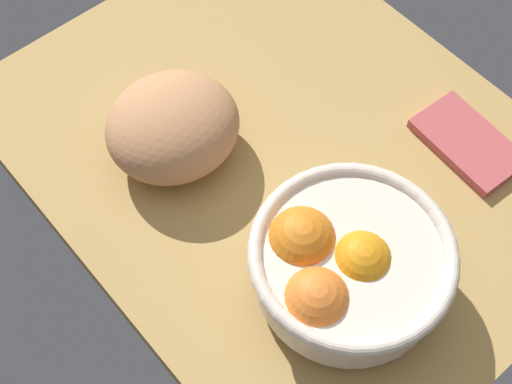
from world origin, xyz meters
The scene contains 4 objects.
ground_plane centered at (0.00, 0.00, -1.50)cm, with size 72.32×55.97×3.00cm, color #B08A4B.
fruit_bowl centered at (17.69, -7.86, 5.79)cm, with size 21.97×21.97×10.65cm.
bread_loaf centered at (-9.10, -10.26, 4.80)cm, with size 16.47×15.37×9.60cm, color tan.
napkin_folded centered at (14.41, 17.79, 0.69)cm, with size 13.57×7.90×1.38cm, color #B54C4E.
Camera 1 is at (36.07, -35.85, 75.95)cm, focal length 50.91 mm.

